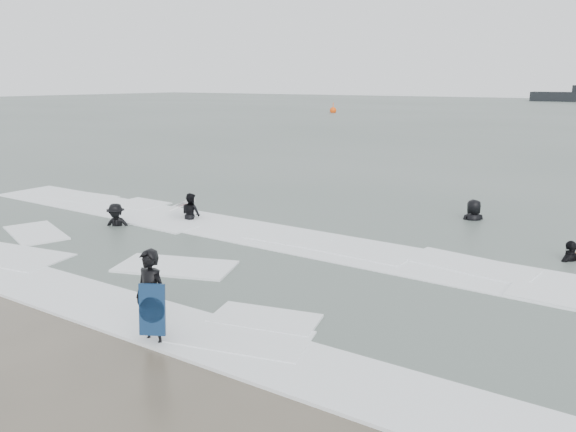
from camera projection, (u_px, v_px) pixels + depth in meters
The scene contains 9 objects.
ground at pixel (162, 309), 12.33m from camera, with size 320.00×320.00×0.00m, color brown.
surfer_centre at pixel (154, 344), 10.71m from camera, with size 0.69×0.45×1.89m, color black.
surfer_wading at pixel (191, 220), 20.12m from camera, with size 0.76×0.59×1.56m, color black.
surfer_breaker at pixel (117, 228), 19.12m from camera, with size 1.09×0.63×1.69m, color black.
surfer_right_near at pixel (570, 262), 15.54m from camera, with size 1.03×0.43×1.76m, color black.
surfer_right_far at pixel (473, 221), 20.03m from camera, with size 0.95×0.62×1.94m, color black.
surf_foam at pixel (262, 263), 15.32m from camera, with size 30.03×9.06×0.09m.
bodyboards at pixel (315, 245), 15.35m from camera, with size 13.87×11.14×1.25m.
buoy at pixel (333, 110), 85.47m from camera, with size 1.00×1.00×1.65m.
Camera 1 is at (8.68, -8.04, 4.90)m, focal length 35.00 mm.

